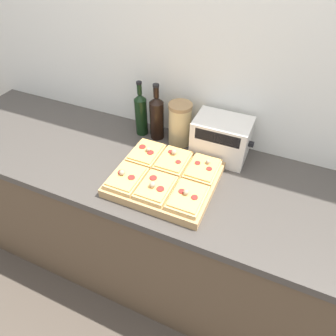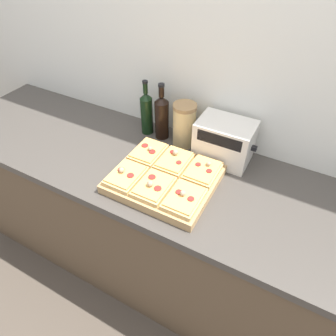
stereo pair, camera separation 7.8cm
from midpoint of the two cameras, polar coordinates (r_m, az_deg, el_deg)
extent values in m
plane|color=#4C4238|center=(2.03, -4.80, -26.65)|extent=(12.00, 12.00, 0.00)
cube|color=silver|center=(1.50, 4.81, 16.71)|extent=(6.00, 0.06, 2.50)
cube|color=brown|center=(1.77, -0.75, -12.49)|extent=(2.60, 0.64, 0.89)
cube|color=#423D38|center=(1.42, -0.91, -1.42)|extent=(2.63, 0.67, 0.04)
cube|color=tan|center=(1.34, -2.19, -2.13)|extent=(0.45, 0.40, 0.04)
cube|color=tan|center=(1.43, -5.75, 2.76)|extent=(0.13, 0.18, 0.02)
cube|color=#E5A856|center=(1.43, -5.78, 3.20)|extent=(0.12, 0.16, 0.01)
cylinder|color=maroon|center=(1.44, -6.47, 4.02)|extent=(0.03, 0.03, 0.00)
cylinder|color=maroon|center=(1.41, -4.96, 2.92)|extent=(0.03, 0.03, 0.00)
sphere|color=tan|center=(1.41, -5.40, 3.50)|extent=(0.02, 0.02, 0.02)
cube|color=tan|center=(1.38, -0.55, 1.28)|extent=(0.13, 0.18, 0.02)
cube|color=#E5A856|center=(1.37, -0.55, 1.72)|extent=(0.12, 0.16, 0.01)
cylinder|color=maroon|center=(1.41, -1.08, 3.09)|extent=(0.02, 0.02, 0.00)
cylinder|color=maroon|center=(1.35, 0.31, 1.13)|extent=(0.02, 0.02, 0.00)
sphere|color=tan|center=(1.38, -0.47, 3.01)|extent=(0.03, 0.03, 0.03)
cube|color=tan|center=(1.35, 4.99, -0.32)|extent=(0.13, 0.18, 0.02)
cube|color=#E5A856|center=(1.34, 5.02, 0.12)|extent=(0.12, 0.16, 0.01)
cylinder|color=maroon|center=(1.35, 4.01, 0.95)|extent=(0.03, 0.03, 0.00)
cylinder|color=maroon|center=(1.32, 6.18, -0.18)|extent=(0.03, 0.03, 0.00)
sphere|color=tan|center=(1.34, 5.99, 1.15)|extent=(0.02, 0.02, 0.02)
cube|color=tan|center=(1.32, -9.61, -2.00)|extent=(0.13, 0.18, 0.02)
cube|color=#E5A856|center=(1.31, -9.68, -1.56)|extent=(0.12, 0.16, 0.01)
cylinder|color=maroon|center=(1.32, -10.58, -0.82)|extent=(0.03, 0.03, 0.00)
cylinder|color=maroon|center=(1.29, -8.73, -1.83)|extent=(0.03, 0.03, 0.00)
sphere|color=tan|center=(1.30, -10.48, -0.91)|extent=(0.02, 0.02, 0.02)
cube|color=tan|center=(1.26, -4.08, -3.84)|extent=(0.13, 0.18, 0.02)
cube|color=#E5A856|center=(1.25, -4.11, -3.39)|extent=(0.12, 0.16, 0.01)
cylinder|color=maroon|center=(1.28, -4.60, -1.92)|extent=(0.03, 0.03, 0.00)
cylinder|color=maroon|center=(1.23, -3.29, -4.04)|extent=(0.03, 0.03, 0.00)
sphere|color=tan|center=(1.23, -4.82, -3.24)|extent=(0.03, 0.03, 0.03)
cube|color=tan|center=(1.22, 1.93, -5.78)|extent=(0.13, 0.18, 0.02)
cube|color=#E5A856|center=(1.21, 1.95, -5.33)|extent=(0.12, 0.16, 0.01)
cylinder|color=maroon|center=(1.22, 0.80, -4.51)|extent=(0.03, 0.03, 0.00)
cylinder|color=maroon|center=(1.19, 3.19, -5.66)|extent=(0.03, 0.03, 0.00)
sphere|color=tan|center=(1.20, 1.59, -4.69)|extent=(0.02, 0.02, 0.02)
cylinder|color=black|center=(1.61, -6.53, 9.63)|extent=(0.06, 0.06, 0.20)
cone|color=black|center=(1.55, -6.87, 13.29)|extent=(0.06, 0.06, 0.03)
cylinder|color=black|center=(1.53, -7.00, 14.66)|extent=(0.02, 0.02, 0.05)
cylinder|color=black|center=(1.51, -7.10, 15.77)|extent=(0.03, 0.03, 0.01)
cylinder|color=black|center=(1.57, -3.58, 9.01)|extent=(0.07, 0.07, 0.21)
cone|color=black|center=(1.51, -3.77, 12.80)|extent=(0.07, 0.07, 0.03)
cylinder|color=black|center=(1.49, -3.84, 14.23)|extent=(0.03, 0.03, 0.05)
cylinder|color=black|center=(1.47, -3.91, 15.39)|extent=(0.03, 0.03, 0.01)
cylinder|color=tan|center=(1.52, 0.77, 8.02)|extent=(0.11, 0.11, 0.21)
cylinder|color=#937047|center=(1.46, 0.81, 11.73)|extent=(0.12, 0.12, 0.02)
cube|color=beige|center=(1.45, 8.55, 5.52)|extent=(0.26, 0.18, 0.21)
cube|color=black|center=(1.35, 7.72, 5.68)|extent=(0.21, 0.01, 0.06)
cube|color=black|center=(1.43, 14.04, 4.39)|extent=(0.02, 0.02, 0.02)
camera|label=1|loc=(0.04, -91.69, -1.51)|focal=32.00mm
camera|label=2|loc=(0.04, 88.31, 1.51)|focal=32.00mm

